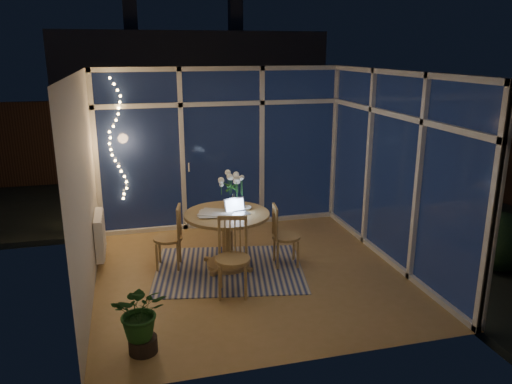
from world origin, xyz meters
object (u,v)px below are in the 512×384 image
chair_front (233,258)px  flower_vase (234,201)px  potted_plant (141,317)px  chair_right (286,235)px  dining_table (227,240)px  laptop (238,206)px  chair_left (168,237)px

chair_front → flower_vase: size_ratio=4.56×
potted_plant → chair_right: bearing=39.0°
dining_table → flower_vase: size_ratio=5.38×
flower_vase → dining_table: bearing=-124.9°
laptop → chair_left: bearing=150.9°
chair_front → laptop: bearing=85.3°
dining_table → chair_right: bearing=-10.2°
chair_right → potted_plant: (-1.98, -1.60, -0.05)m
chair_left → laptop: bearing=85.2°
dining_table → laptop: laptop is taller
chair_right → laptop: 0.79m
chair_left → laptop: 1.04m
chair_left → laptop: (0.91, -0.27, 0.44)m
flower_vase → chair_left: bearing=-179.6°
flower_vase → potted_plant: 2.40m
dining_table → laptop: 0.51m
dining_table → chair_left: size_ratio=1.28×
chair_left → chair_front: 1.19m
chair_right → chair_front: (-0.88, -0.65, 0.04)m
flower_vase → chair_front: bearing=-103.1°
chair_right → laptop: (-0.65, 0.06, 0.44)m
laptop → chair_right: bearing=-17.9°
chair_left → chair_right: bearing=89.7°
chair_front → potted_plant: 1.46m
chair_right → flower_vase: flower_vase is taller
dining_table → chair_front: bearing=-96.8°
flower_vase → potted_plant: bearing=-124.5°
chair_left → flower_vase: size_ratio=4.19×
laptop → potted_plant: laptop is taller
dining_table → laptop: bearing=-31.6°
dining_table → flower_vase: bearing=55.1°
chair_front → potted_plant: size_ratio=1.26×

